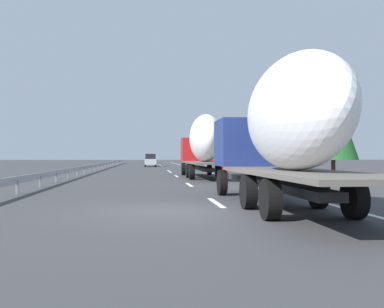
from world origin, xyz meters
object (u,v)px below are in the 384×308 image
car_blue_sedan (150,159)px  car_silver_hatch (150,160)px  truck_trailing (282,127)px  truck_lead (203,143)px  road_sign (205,152)px

car_blue_sedan → car_silver_hatch: bearing=179.8°
car_silver_hatch → car_blue_sedan: car_silver_hatch is taller
car_blue_sedan → truck_trailing: bearing=-177.6°
truck_lead → truck_trailing: truck_lead is taller
truck_trailing → car_blue_sedan: 83.42m
road_sign → car_blue_sedan: bearing=8.9°
car_silver_hatch → truck_lead: bearing=-174.1°
car_silver_hatch → car_blue_sedan: (29.67, -0.10, -0.05)m
car_silver_hatch → road_sign: (-12.23, -6.68, 1.16)m
car_blue_sedan → road_sign: (-41.90, -6.58, 1.21)m
truck_lead → car_blue_sedan: size_ratio=2.92×
truck_lead → car_blue_sedan: 64.17m
car_silver_hatch → road_sign: bearing=-151.4°
truck_lead → truck_trailing: bearing=180.0°
truck_lead → truck_trailing: (-19.28, 0.00, -0.02)m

